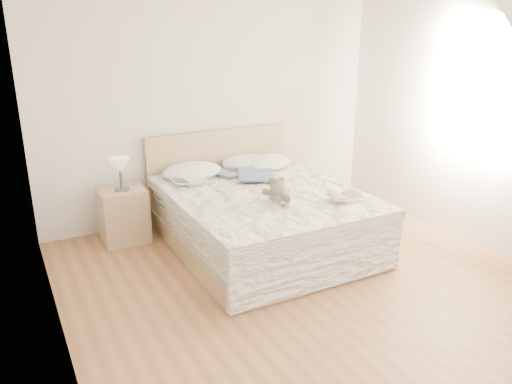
# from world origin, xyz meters

# --- Properties ---
(floor) EXTENTS (4.00, 4.50, 0.00)m
(floor) POSITION_xyz_m (0.00, 0.00, 0.00)
(floor) COLOR brown
(floor) RESTS_ON ground
(wall_back) EXTENTS (4.00, 0.02, 2.70)m
(wall_back) POSITION_xyz_m (0.00, 2.25, 1.35)
(wall_back) COLOR silver
(wall_back) RESTS_ON ground
(wall_left) EXTENTS (0.02, 4.50, 2.70)m
(wall_left) POSITION_xyz_m (-2.00, 0.00, 1.35)
(wall_left) COLOR silver
(wall_left) RESTS_ON ground
(window) EXTENTS (0.02, 1.30, 1.10)m
(window) POSITION_xyz_m (1.99, 0.30, 1.45)
(window) COLOR white
(window) RESTS_ON wall_right
(bed) EXTENTS (1.72, 2.14, 1.00)m
(bed) POSITION_xyz_m (0.00, 1.19, 0.31)
(bed) COLOR tan
(bed) RESTS_ON floor
(nightstand) EXTENTS (0.45, 0.40, 0.56)m
(nightstand) POSITION_xyz_m (-1.19, 1.92, 0.28)
(nightstand) COLOR #A18662
(nightstand) RESTS_ON floor
(table_lamp) EXTENTS (0.25, 0.25, 0.33)m
(table_lamp) POSITION_xyz_m (-1.19, 1.89, 0.80)
(table_lamp) COLOR #4F4944
(table_lamp) RESTS_ON nightstand
(pillow_left) EXTENTS (0.65, 0.46, 0.19)m
(pillow_left) POSITION_xyz_m (-0.42, 1.92, 0.64)
(pillow_left) COLOR white
(pillow_left) RESTS_ON bed
(pillow_middle) EXTENTS (0.64, 0.49, 0.17)m
(pillow_middle) POSITION_xyz_m (0.26, 1.98, 0.64)
(pillow_middle) COLOR silver
(pillow_middle) RESTS_ON bed
(pillow_right) EXTENTS (0.69, 0.58, 0.17)m
(pillow_right) POSITION_xyz_m (0.47, 1.85, 0.64)
(pillow_right) COLOR white
(pillow_right) RESTS_ON bed
(blouse) EXTENTS (0.78, 0.80, 0.02)m
(blouse) POSITION_xyz_m (0.16, 1.57, 0.63)
(blouse) COLOR #3C4F6B
(blouse) RESTS_ON bed
(photo_book) EXTENTS (0.33, 0.23, 0.02)m
(photo_book) POSITION_xyz_m (-0.58, 1.65, 0.63)
(photo_book) COLOR silver
(photo_book) RESTS_ON bed
(childrens_book) EXTENTS (0.34, 0.24, 0.02)m
(childrens_book) POSITION_xyz_m (0.52, 0.52, 0.63)
(childrens_book) COLOR beige
(childrens_book) RESTS_ON bed
(teddy_bear) EXTENTS (0.32, 0.38, 0.17)m
(teddy_bear) POSITION_xyz_m (-0.06, 0.71, 0.65)
(teddy_bear) COLOR #60574A
(teddy_bear) RESTS_ON bed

